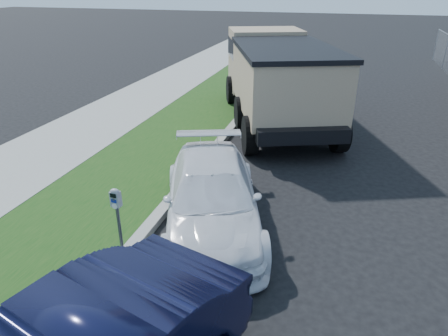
# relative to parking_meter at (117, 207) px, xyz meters

# --- Properties ---
(ground) EXTENTS (120.00, 120.00, 0.00)m
(ground) POSITION_rel_parking_meter_xyz_m (2.67, 1.08, -1.04)
(ground) COLOR black
(ground) RESTS_ON ground
(streetside) EXTENTS (6.12, 50.00, 0.15)m
(streetside) POSITION_rel_parking_meter_xyz_m (-2.90, 3.08, -0.97)
(streetside) COLOR gray
(streetside) RESTS_ON ground
(parking_meter) EXTENTS (0.18, 0.13, 1.27)m
(parking_meter) POSITION_rel_parking_meter_xyz_m (0.00, 0.00, 0.00)
(parking_meter) COLOR #3F4247
(parking_meter) RESTS_ON ground
(white_wagon) EXTENTS (3.23, 4.82, 1.30)m
(white_wagon) POSITION_rel_parking_meter_xyz_m (1.19, 1.53, -0.39)
(white_wagon) COLOR white
(white_wagon) RESTS_ON ground
(dump_truck) EXTENTS (5.09, 7.70, 2.84)m
(dump_truck) POSITION_rel_parking_meter_xyz_m (1.22, 8.43, 0.56)
(dump_truck) COLOR black
(dump_truck) RESTS_ON ground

